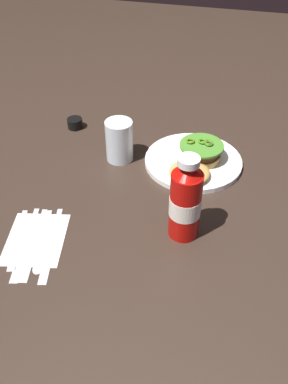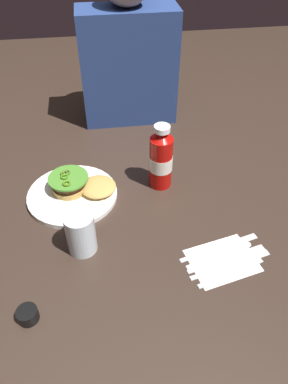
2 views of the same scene
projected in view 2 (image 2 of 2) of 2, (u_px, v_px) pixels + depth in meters
The scene contains 13 objects.
ground_plane at pixel (115, 229), 0.98m from camera, with size 3.00×3.00×0.00m, color #31241D.
dinner_plate at pixel (73, 195), 1.07m from camera, with size 0.26×0.26×0.01m, color white.
burger_sandwich at pixel (80, 184), 1.07m from camera, with size 0.19×0.13×0.05m.
ketchup_bottle at pixel (161, 159), 1.06m from camera, with size 0.07×0.07×0.21m.
water_glass at pixel (81, 233), 0.90m from camera, with size 0.07×0.07×0.11m, color silver.
condiment_cup at pixel (28, 315), 0.78m from camera, with size 0.05×0.05×0.03m, color black.
napkin at pixel (222, 260), 0.90m from camera, with size 0.16×0.13×0.00m, color white.
fork_utensil at pixel (237, 269), 0.88m from camera, with size 0.18×0.07×0.00m.
table_knife at pixel (236, 262), 0.90m from camera, with size 0.22×0.07×0.00m.
butter_knife at pixel (232, 256), 0.91m from camera, with size 0.21×0.06×0.00m.
spoon_utensil at pixel (228, 250), 0.92m from camera, with size 0.19×0.07×0.00m.
steak_knife at pixel (224, 245), 0.93m from camera, with size 0.22×0.07×0.00m.
diner_person at pixel (128, 55), 1.26m from camera, with size 0.33×0.15×0.55m.
Camera 2 is at (-0.01, -0.66, 0.73)m, focal length 34.08 mm.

